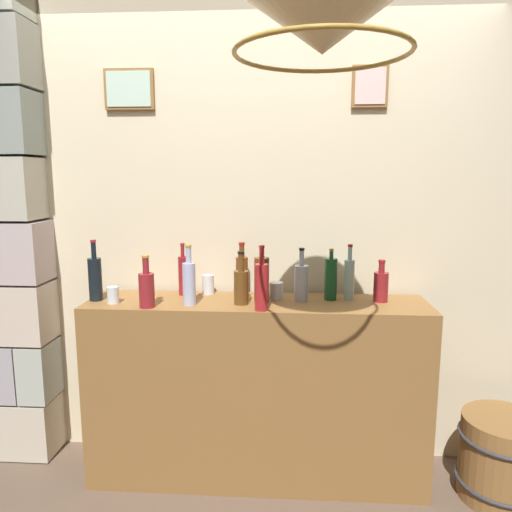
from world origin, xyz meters
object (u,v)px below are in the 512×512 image
(liquor_bottle_whiskey, at_px, (241,285))
(liquor_bottle_rum, at_px, (262,279))
(liquor_bottle_port, at_px, (147,288))
(liquor_bottle_amaro, at_px, (189,282))
(liquor_bottle_sherry, at_px, (95,278))
(pendant_lamp, at_px, (323,22))
(glass_tumbler_highball, at_px, (208,284))
(liquor_bottle_bourbon, at_px, (381,286))
(liquor_bottle_gin, at_px, (331,279))
(wooden_barrel, at_px, (503,458))
(liquor_bottle_mezcal, at_px, (349,278))
(liquor_bottle_scotch, at_px, (183,274))
(glass_tumbler_rocks, at_px, (113,295))
(glass_tumbler_shot, at_px, (276,291))
(liquor_bottle_tequila, at_px, (301,282))
(liquor_bottle_brandy, at_px, (242,274))
(liquor_bottle_rye, at_px, (262,286))

(liquor_bottle_whiskey, relative_size, liquor_bottle_rum, 0.92)
(liquor_bottle_port, distance_m, liquor_bottle_amaro, 0.21)
(liquor_bottle_sherry, distance_m, pendant_lamp, 1.69)
(liquor_bottle_rum, height_order, glass_tumbler_highball, liquor_bottle_rum)
(glass_tumbler_highball, bearing_deg, liquor_bottle_bourbon, -6.25)
(liquor_bottle_gin, distance_m, wooden_barrel, 1.26)
(liquor_bottle_mezcal, height_order, liquor_bottle_scotch, liquor_bottle_mezcal)
(glass_tumbler_rocks, xyz_separation_m, glass_tumbler_shot, (0.84, 0.15, 0.00))
(wooden_barrel, bearing_deg, liquor_bottle_tequila, 172.18)
(liquor_bottle_brandy, bearing_deg, liquor_bottle_tequila, -22.23)
(glass_tumbler_highball, bearing_deg, liquor_bottle_gin, -7.07)
(liquor_bottle_gin, bearing_deg, glass_tumbler_rocks, -172.40)
(liquor_bottle_port, height_order, liquor_bottle_gin, liquor_bottle_gin)
(liquor_bottle_tequila, xyz_separation_m, wooden_barrel, (1.04, -0.14, -0.88))
(glass_tumbler_rocks, bearing_deg, liquor_bottle_mezcal, 7.96)
(liquor_bottle_brandy, relative_size, liquor_bottle_tequila, 1.03)
(liquor_bottle_gin, height_order, liquor_bottle_bourbon, liquor_bottle_gin)
(liquor_bottle_rye, xyz_separation_m, liquor_bottle_port, (-0.57, 0.01, -0.02))
(liquor_bottle_whiskey, relative_size, glass_tumbler_highball, 2.57)
(liquor_bottle_amaro, bearing_deg, liquor_bottle_tequila, 11.76)
(liquor_bottle_bourbon, height_order, wooden_barrel, liquor_bottle_bourbon)
(glass_tumbler_highball, relative_size, pendant_lamp, 0.18)
(liquor_bottle_mezcal, distance_m, liquor_bottle_port, 1.05)
(liquor_bottle_mezcal, relative_size, glass_tumbler_highball, 2.76)
(liquor_bottle_mezcal, bearing_deg, pendant_lamp, -104.10)
(glass_tumbler_highball, distance_m, wooden_barrel, 1.78)
(liquor_bottle_amaro, distance_m, wooden_barrel, 1.84)
(liquor_bottle_rum, bearing_deg, liquor_bottle_sherry, -178.08)
(liquor_bottle_scotch, distance_m, pendant_lamp, 1.53)
(liquor_bottle_sherry, bearing_deg, pendant_lamp, -34.58)
(liquor_bottle_brandy, xyz_separation_m, liquor_bottle_gin, (0.48, -0.10, 0.00))
(liquor_bottle_brandy, height_order, pendant_lamp, pendant_lamp)
(liquor_bottle_sherry, bearing_deg, glass_tumbler_highball, 17.40)
(liquor_bottle_port, bearing_deg, liquor_bottle_rye, -1.24)
(liquor_bottle_mezcal, distance_m, liquor_bottle_sherry, 1.34)
(liquor_bottle_rye, relative_size, liquor_bottle_port, 1.21)
(liquor_bottle_tequila, distance_m, liquor_bottle_whiskey, 0.32)
(liquor_bottle_port, distance_m, liquor_bottle_bourbon, 1.20)
(liquor_bottle_sherry, relative_size, glass_tumbler_highball, 3.02)
(liquor_bottle_whiskey, xyz_separation_m, liquor_bottle_amaro, (-0.26, -0.03, 0.02))
(liquor_bottle_rum, distance_m, liquor_bottle_gin, 0.37)
(liquor_bottle_tequila, distance_m, liquor_bottle_gin, 0.16)
(liquor_bottle_amaro, xyz_separation_m, pendant_lamp, (0.60, -0.71, 1.02))
(liquor_bottle_rye, xyz_separation_m, glass_tumbler_highball, (-0.31, 0.31, -0.07))
(liquor_bottle_tequila, xyz_separation_m, liquor_bottle_gin, (0.16, 0.03, 0.01))
(glass_tumbler_shot, bearing_deg, glass_tumbler_rocks, -169.84)
(liquor_bottle_mezcal, xyz_separation_m, liquor_bottle_amaro, (-0.82, -0.17, 0.00))
(liquor_bottle_rum, relative_size, liquor_bottle_bourbon, 1.35)
(liquor_bottle_port, xyz_separation_m, glass_tumbler_rocks, (-0.20, 0.06, -0.05))
(liquor_bottle_tequila, xyz_separation_m, glass_tumbler_highball, (-0.51, 0.11, -0.05))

